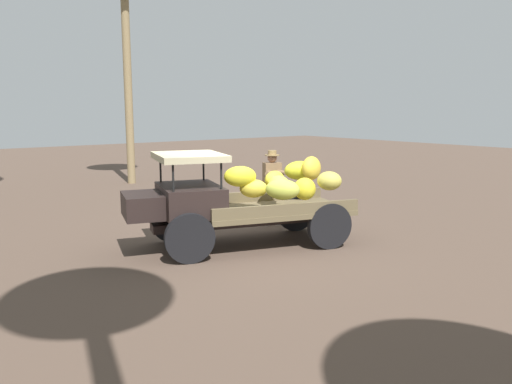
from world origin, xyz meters
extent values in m
plane|color=brown|center=(0.00, 0.00, 0.00)|extent=(60.00, 60.00, 0.00)
cube|color=black|center=(-0.27, 0.13, 0.51)|extent=(3.95, 1.63, 0.16)
cylinder|color=black|center=(1.36, 0.46, 0.46)|extent=(0.91, 0.41, 0.91)
cylinder|color=black|center=(0.87, -1.07, 0.46)|extent=(0.91, 0.41, 0.91)
cylinder|color=black|center=(-1.31, 1.30, 0.46)|extent=(0.91, 0.41, 0.91)
cylinder|color=black|center=(-1.80, -0.22, 0.46)|extent=(0.91, 0.41, 0.91)
cube|color=brown|center=(-0.70, 0.27, 0.69)|extent=(3.38, 2.55, 0.10)
cube|color=brown|center=(-0.45, 1.03, 0.85)|extent=(2.88, 0.98, 0.22)
cube|color=brown|center=(-0.94, -0.49, 0.85)|extent=(2.88, 0.98, 0.22)
cube|color=black|center=(0.92, -0.25, 1.01)|extent=(1.51, 1.78, 0.55)
cube|color=black|center=(1.78, -0.52, 0.96)|extent=(0.99, 1.23, 0.44)
cylinder|color=black|center=(1.54, 0.24, 1.56)|extent=(0.04, 0.04, 0.55)
cylinder|color=black|center=(1.15, -0.99, 1.56)|extent=(0.04, 0.04, 0.55)
cylinder|color=black|center=(0.70, 0.50, 1.56)|extent=(0.04, 0.04, 0.55)
cylinder|color=black|center=(0.31, -0.73, 1.56)|extent=(0.04, 0.04, 0.55)
cube|color=#BAAF88|center=(0.92, -0.25, 1.84)|extent=(1.62, 1.82, 0.12)
ellipsoid|color=yellow|center=(-1.20, 0.69, 1.13)|extent=(0.64, 0.64, 0.53)
ellipsoid|color=gold|center=(-1.58, 1.01, 1.30)|extent=(0.65, 0.66, 0.40)
ellipsoid|color=yellow|center=(-1.82, 0.24, 1.47)|extent=(0.62, 0.53, 0.54)
ellipsoid|color=gold|center=(-0.90, 0.10, 1.28)|extent=(0.65, 0.63, 0.49)
ellipsoid|color=#BEC847|center=(-0.50, 0.82, 1.20)|extent=(0.80, 0.84, 0.49)
ellipsoid|color=#B7C944|center=(-0.77, 0.39, 1.18)|extent=(0.56, 0.60, 0.50)
ellipsoid|color=gold|center=(-1.74, -0.05, 1.40)|extent=(0.86, 0.82, 0.58)
ellipsoid|color=yellow|center=(-0.32, 0.14, 1.15)|extent=(0.71, 0.69, 0.43)
ellipsoid|color=yellow|center=(-0.07, 0.03, 1.41)|extent=(0.74, 0.60, 0.42)
cylinder|color=#B2B1A4|center=(-1.85, -0.94, 0.43)|extent=(0.15, 0.15, 0.87)
cylinder|color=#B2B1A4|center=(-1.60, -1.02, 0.43)|extent=(0.15, 0.15, 0.87)
cube|color=#816244|center=(-1.73, -0.98, 1.18)|extent=(0.46, 0.36, 0.63)
cylinder|color=#816244|center=(-1.79, -0.86, 1.27)|extent=(0.23, 0.41, 0.10)
cylinder|color=#816244|center=(-1.60, -0.92, 1.27)|extent=(0.39, 0.30, 0.10)
sphere|color=#8B5D4B|center=(-1.73, -0.98, 1.60)|extent=(0.22, 0.22, 0.22)
cylinder|color=olive|center=(-1.73, -0.98, 1.67)|extent=(0.34, 0.34, 0.02)
cylinder|color=olive|center=(-1.73, -0.98, 1.73)|extent=(0.20, 0.20, 0.10)
ellipsoid|color=gold|center=(-2.16, -1.45, 0.15)|extent=(0.72, 0.69, 0.30)
cylinder|color=#8D7751|center=(-1.99, -9.45, 3.63)|extent=(0.29, 0.29, 7.26)
camera|label=1|loc=(5.83, 8.15, 2.74)|focal=35.82mm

